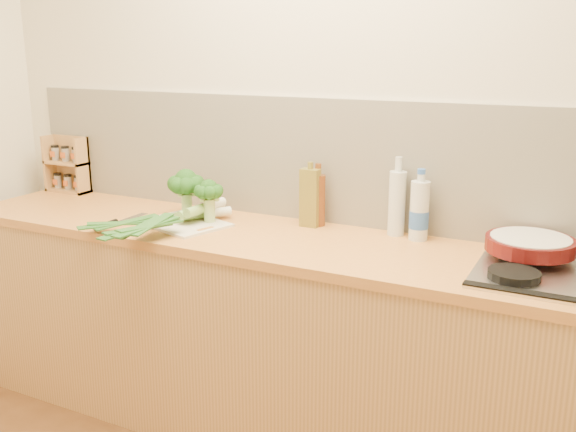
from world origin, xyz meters
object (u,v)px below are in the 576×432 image
gas_hob (566,274)px  skillet (531,244)px  chopping_board (184,223)px  spice_rack (69,168)px  chefs_knife (112,223)px

gas_hob → skillet: 0.19m
chopping_board → spice_rack: size_ratio=1.24×
chopping_board → gas_hob: bearing=18.7°
chopping_board → chefs_knife: chefs_knife is taller
skillet → spice_rack: size_ratio=1.55×
gas_hob → skillet: (-0.13, 0.13, 0.05)m
spice_rack → chopping_board: bearing=-16.4°
chopping_board → spice_rack: spice_rack is taller
chefs_knife → spice_rack: 0.80m
skillet → spice_rack: bearing=178.7°
gas_hob → spice_rack: spice_rack is taller
chefs_knife → spice_rack: (-0.66, 0.42, 0.12)m
spice_rack → skillet: bearing=-2.9°
chefs_knife → skillet: bearing=10.2°
chopping_board → chefs_knife: size_ratio=1.13×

